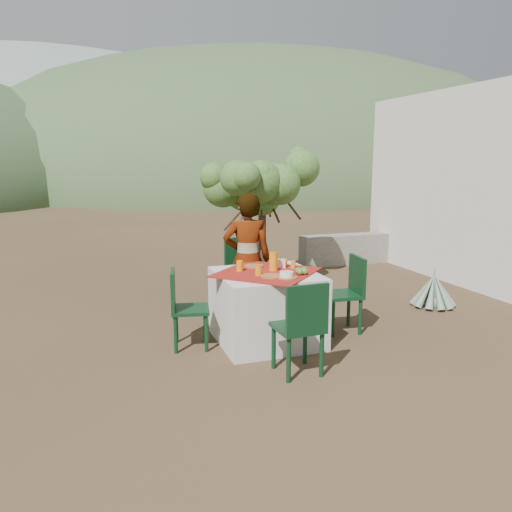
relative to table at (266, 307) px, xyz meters
The scene contains 24 objects.
ground 0.54m from the table, 169.61° to the right, with size 160.00×160.00×0.00m, color #3A2B1A.
table is the anchor object (origin of this frame).
chair_far 1.02m from the table, 85.32° to the left, with size 0.50×0.50×0.96m.
chair_near 0.94m from the table, 90.63° to the right, with size 0.42×0.42×0.87m.
chair_left 0.88m from the table, behind, with size 0.45×0.45×0.82m.
chair_right 0.99m from the table, ahead, with size 0.44×0.44×0.86m.
person 0.76m from the table, 90.00° to the left, with size 0.57×0.37×1.55m, color #8C6651.
shrub_tree 2.67m from the table, 70.57° to the left, with size 1.56×1.53×1.83m.
agave 2.59m from the table, 10.76° to the left, with size 0.59×0.58×0.62m.
stone_wall 4.63m from the table, 45.99° to the left, with size 2.60×0.35×0.55m, color gray.
hill_near_right 37.76m from the table, 72.08° to the left, with size 48.00×48.00×20.00m, color #39502D.
hill_far_center 52.12m from the table, 94.83° to the left, with size 60.00×60.00×24.00m, color slate.
hill_far_right 53.59m from the table, 58.98° to the left, with size 36.00×36.00×14.00m, color slate.
plate_far 0.49m from the table, 98.19° to the left, with size 0.21×0.21×0.01m, color brown.
plate_near 0.45m from the table, 96.66° to the right, with size 0.23×0.23×0.01m, color brown.
glass_far 0.52m from the table, 152.81° to the left, with size 0.07×0.07×0.11m, color orange.
glass_near 0.47m from the table, 136.04° to the right, with size 0.06×0.06×0.10m, color orange.
juice_pitcher 0.49m from the table, 22.89° to the left, with size 0.09×0.09×0.20m, color orange.
bowl_plate 0.51m from the table, 72.70° to the right, with size 0.22×0.22×0.01m, color brown.
white_bowl 0.53m from the table, 72.70° to the right, with size 0.14×0.14×0.05m, color white.
jar_left 0.54m from the table, 10.79° to the left, with size 0.05×0.05×0.08m, color orange.
jar_right 0.55m from the table, 33.11° to the left, with size 0.05×0.05×0.08m, color orange.
napkin_holder 0.50m from the table, 30.10° to the left, with size 0.08×0.04×0.10m, color white.
fruit_cluster 0.56m from the table, 36.91° to the right, with size 0.14×0.13×0.07m.
Camera 1 is at (-1.38, -4.72, 1.92)m, focal length 35.00 mm.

